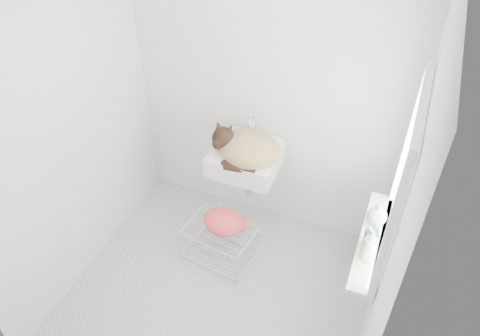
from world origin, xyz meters
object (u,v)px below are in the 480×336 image
at_px(sink, 246,151).
at_px(wire_rack, 220,243).
at_px(bottle_b, 370,245).
at_px(cat, 246,149).
at_px(bottle_a, 366,258).
at_px(bottle_c, 375,222).

relative_size(sink, wire_rack, 1.00).
bearing_deg(bottle_b, cat, 151.21).
xyz_separation_m(wire_rack, bottle_b, (1.14, -0.21, 0.70)).
xyz_separation_m(bottle_a, bottle_c, (0.00, 0.32, 0.00)).
bearing_deg(bottle_b, wire_rack, 169.34).
height_order(bottle_a, bottle_c, bottle_a).
bearing_deg(cat, bottle_c, -8.14).
xyz_separation_m(cat, bottle_a, (1.06, -0.69, -0.04)).
height_order(cat, bottle_b, cat).
bearing_deg(sink, cat, -61.06).
bearing_deg(wire_rack, bottle_a, -15.87).
relative_size(cat, bottle_a, 2.79).
bearing_deg(bottle_c, bottle_b, -90.00).
relative_size(bottle_b, bottle_c, 1.03).
relative_size(cat, wire_rack, 1.05).
xyz_separation_m(sink, cat, (0.01, -0.02, 0.04)).
relative_size(bottle_a, bottle_c, 1.19).
distance_m(sink, bottle_a, 1.28).
xyz_separation_m(bottle_b, bottle_c, (0.00, 0.21, 0.00)).
height_order(wire_rack, bottle_a, bottle_a).
bearing_deg(sink, bottle_c, -19.93).
bearing_deg(bottle_c, cat, 160.78).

